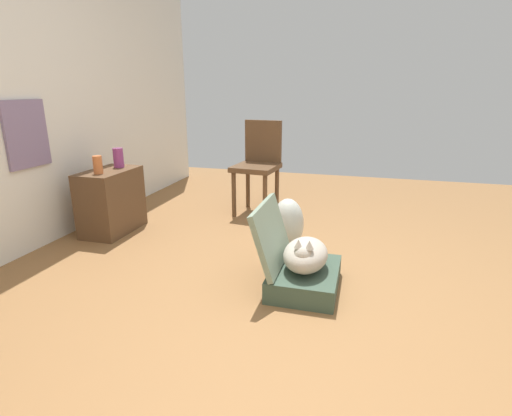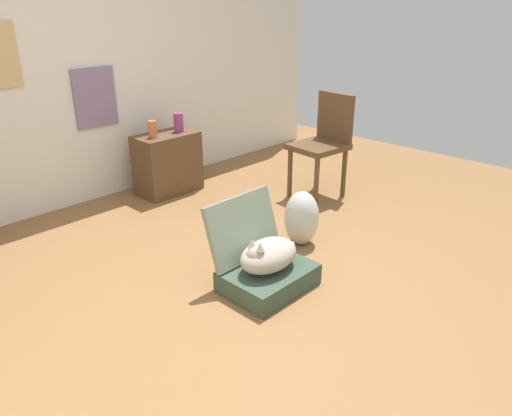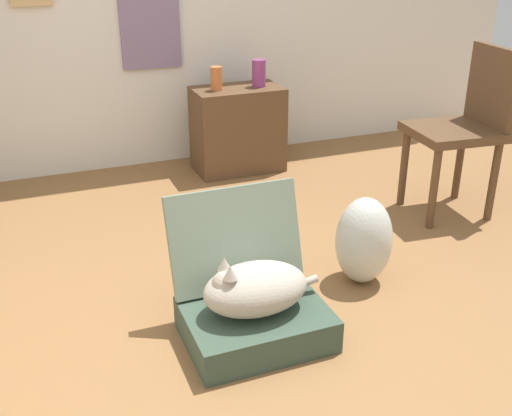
# 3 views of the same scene
# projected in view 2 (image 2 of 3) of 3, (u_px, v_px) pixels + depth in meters

# --- Properties ---
(ground_plane) EXTENTS (7.68, 7.68, 0.00)m
(ground_plane) POSITION_uv_depth(u_px,v_px,m) (243.00, 302.00, 2.98)
(ground_plane) COLOR olive
(ground_plane) RESTS_ON ground
(wall_back) EXTENTS (6.40, 0.15, 2.60)m
(wall_back) POSITION_uv_depth(u_px,v_px,m) (44.00, 55.00, 3.91)
(wall_back) COLOR silver
(wall_back) RESTS_ON ground
(suitcase_base) EXTENTS (0.56, 0.43, 0.14)m
(suitcase_base) POSITION_uv_depth(u_px,v_px,m) (269.00, 278.00, 3.10)
(suitcase_base) COLOR #384C3D
(suitcase_base) RESTS_ON ground
(suitcase_lid) EXTENTS (0.56, 0.16, 0.42)m
(suitcase_lid) POSITION_uv_depth(u_px,v_px,m) (243.00, 228.00, 3.14)
(suitcase_lid) COLOR gray
(suitcase_lid) RESTS_ON suitcase_base
(cat) EXTENTS (0.50, 0.28, 0.24)m
(cat) POSITION_uv_depth(u_px,v_px,m) (268.00, 255.00, 3.03)
(cat) COLOR #B2A899
(cat) RESTS_ON suitcase_base
(plastic_bag_white) EXTENTS (0.26, 0.26, 0.42)m
(plastic_bag_white) POSITION_uv_depth(u_px,v_px,m) (302.00, 218.00, 3.62)
(plastic_bag_white) COLOR silver
(plastic_bag_white) RESTS_ON ground
(side_table) EXTENTS (0.58, 0.34, 0.57)m
(side_table) POSITION_uv_depth(u_px,v_px,m) (168.00, 163.00, 4.60)
(side_table) COLOR brown
(side_table) RESTS_ON ground
(vase_tall) EXTENTS (0.08, 0.08, 0.15)m
(vase_tall) POSITION_uv_depth(u_px,v_px,m) (153.00, 129.00, 4.35)
(vase_tall) COLOR #CC6B38
(vase_tall) RESTS_ON side_table
(vase_short) EXTENTS (0.09, 0.09, 0.18)m
(vase_short) POSITION_uv_depth(u_px,v_px,m) (179.00, 122.00, 4.54)
(vase_short) COLOR #8C387A
(vase_short) RESTS_ON side_table
(chair) EXTENTS (0.50, 0.46, 0.94)m
(chair) POSITION_uv_depth(u_px,v_px,m) (324.00, 141.00, 4.42)
(chair) COLOR brown
(chair) RESTS_ON ground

